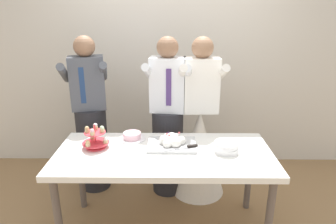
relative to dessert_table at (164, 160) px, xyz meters
name	(u,v)px	position (x,y,z in m)	size (l,w,h in m)	color
rear_wall	(166,48)	(0.00, 1.39, 0.75)	(5.20, 0.10, 2.90)	beige
dessert_table	(164,160)	(0.00, 0.00, 0.00)	(1.80, 0.80, 0.78)	white
cupcake_stand	(95,138)	(-0.58, 0.08, 0.16)	(0.23, 0.23, 0.21)	#D83F4C
main_cake_tray	(172,142)	(0.07, 0.11, 0.12)	(0.43, 0.32, 0.12)	silver
plate_stack	(226,147)	(0.52, 0.01, 0.12)	(0.20, 0.20, 0.09)	white
round_cake	(132,136)	(-0.29, 0.26, 0.10)	(0.24, 0.24, 0.06)	white
person_groom	(168,127)	(0.02, 0.63, 0.05)	(0.50, 0.53, 1.66)	#232328
person_bride	(199,142)	(0.35, 0.62, -0.12)	(0.56, 0.56, 1.66)	white
person_guest	(91,124)	(-0.79, 0.70, 0.05)	(0.55, 0.57, 1.66)	#232328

